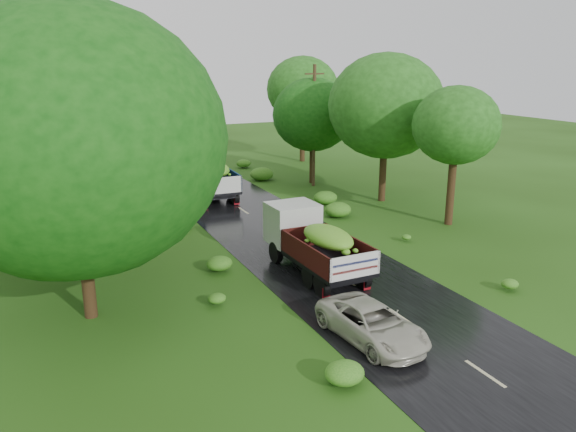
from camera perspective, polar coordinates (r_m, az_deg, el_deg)
ground at (r=20.59m, az=11.57°, el=-10.16°), size 120.00×120.00×0.00m
road at (r=24.41m, az=4.61°, el=-5.62°), size 6.50×80.00×0.02m
road_lines at (r=25.22m, az=3.50°, el=-4.85°), size 0.12×69.60×0.00m
truck_near at (r=23.90m, az=2.47°, el=-2.34°), size 2.31×6.21×2.59m
truck_far at (r=37.43m, az=-8.21°, el=4.37°), size 2.61×6.78×2.81m
car at (r=18.68m, az=8.53°, el=-10.73°), size 2.35×4.42×1.18m
utility_pole at (r=39.82m, az=2.65°, el=9.23°), size 1.49×0.24×8.47m
trees_left at (r=34.15m, az=-23.75°, el=10.98°), size 7.28×34.55×9.79m
trees_right at (r=39.70m, az=6.27°, el=11.04°), size 6.79×24.38×7.88m
shrubs at (r=32.02m, az=-3.31°, el=0.28°), size 11.90×44.00×0.70m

